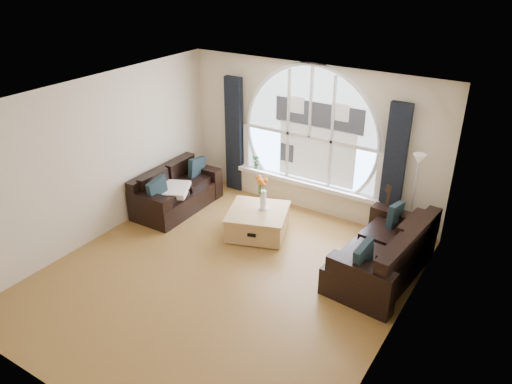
% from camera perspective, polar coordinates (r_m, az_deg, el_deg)
% --- Properties ---
extents(ground, '(5.00, 5.50, 0.01)m').
position_cam_1_polar(ground, '(7.61, -3.68, -9.68)').
color(ground, brown).
rests_on(ground, ground).
extents(ceiling, '(5.00, 5.50, 0.01)m').
position_cam_1_polar(ceiling, '(6.41, -4.38, 10.27)').
color(ceiling, silver).
rests_on(ceiling, ground).
extents(wall_back, '(5.00, 0.01, 2.70)m').
position_cam_1_polar(wall_back, '(9.07, 6.29, 6.09)').
color(wall_back, beige).
rests_on(wall_back, ground).
extents(wall_front, '(5.00, 0.01, 2.70)m').
position_cam_1_polar(wall_front, '(5.30, -22.11, -11.97)').
color(wall_front, beige).
rests_on(wall_front, ground).
extents(wall_left, '(0.01, 5.50, 2.70)m').
position_cam_1_polar(wall_left, '(8.50, -17.80, 3.53)').
color(wall_left, beige).
rests_on(wall_left, ground).
extents(wall_right, '(0.01, 5.50, 2.70)m').
position_cam_1_polar(wall_right, '(5.95, 16.01, -6.37)').
color(wall_right, beige).
rests_on(wall_right, ground).
extents(attic_slope, '(0.92, 5.50, 0.72)m').
position_cam_1_polar(attic_slope, '(5.57, 14.35, 3.16)').
color(attic_slope, silver).
rests_on(attic_slope, ground).
extents(arched_window, '(2.60, 0.06, 2.15)m').
position_cam_1_polar(arched_window, '(8.96, 6.29, 7.68)').
color(arched_window, silver).
rests_on(arched_window, wall_back).
extents(window_sill, '(2.90, 0.22, 0.08)m').
position_cam_1_polar(window_sill, '(9.31, 5.76, 1.06)').
color(window_sill, white).
rests_on(window_sill, wall_back).
extents(window_frame, '(2.76, 0.08, 2.15)m').
position_cam_1_polar(window_frame, '(8.93, 6.20, 7.63)').
color(window_frame, white).
rests_on(window_frame, wall_back).
extents(neighbor_house, '(1.70, 0.02, 1.50)m').
position_cam_1_polar(neighbor_house, '(8.92, 7.07, 6.72)').
color(neighbor_house, silver).
rests_on(neighbor_house, wall_back).
extents(curtain_left, '(0.35, 0.12, 2.30)m').
position_cam_1_polar(curtain_left, '(9.80, -2.52, 6.54)').
color(curtain_left, black).
rests_on(curtain_left, ground).
extents(curtain_right, '(0.35, 0.12, 2.30)m').
position_cam_1_polar(curtain_right, '(8.52, 15.52, 2.41)').
color(curtain_right, black).
rests_on(curtain_right, ground).
extents(sofa_left, '(0.89, 1.73, 0.77)m').
position_cam_1_polar(sofa_left, '(9.40, -9.08, 0.36)').
color(sofa_left, black).
rests_on(sofa_left, ground).
extents(sofa_right, '(1.16, 2.03, 0.86)m').
position_cam_1_polar(sofa_right, '(7.65, 14.19, -6.69)').
color(sofa_right, black).
rests_on(sofa_right, ground).
extents(coffee_chest, '(1.25, 1.25, 0.48)m').
position_cam_1_polar(coffee_chest, '(8.53, 0.21, -3.34)').
color(coffee_chest, tan).
rests_on(coffee_chest, ground).
extents(throw_blanket, '(0.73, 0.73, 0.10)m').
position_cam_1_polar(throw_blanket, '(9.16, -9.51, 0.29)').
color(throw_blanket, silver).
rests_on(throw_blanket, sofa_left).
extents(vase_flowers, '(0.24, 0.24, 0.70)m').
position_cam_1_polar(vase_flowers, '(8.31, 0.82, 0.40)').
color(vase_flowers, white).
rests_on(vase_flowers, coffee_chest).
extents(floor_lamp, '(0.24, 0.24, 1.60)m').
position_cam_1_polar(floor_lamp, '(8.38, 17.54, -0.92)').
color(floor_lamp, '#B2B2B2').
rests_on(floor_lamp, ground).
extents(guitar, '(0.39, 0.28, 1.06)m').
position_cam_1_polar(guitar, '(8.50, 14.76, -2.18)').
color(guitar, olive).
rests_on(guitar, ground).
extents(potted_plant, '(0.17, 0.13, 0.27)m').
position_cam_1_polar(potted_plant, '(9.74, -0.04, 3.50)').
color(potted_plant, '#1E6023').
rests_on(potted_plant, window_sill).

